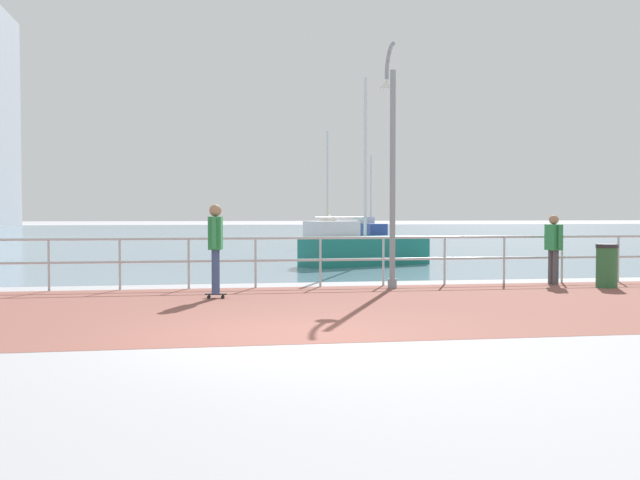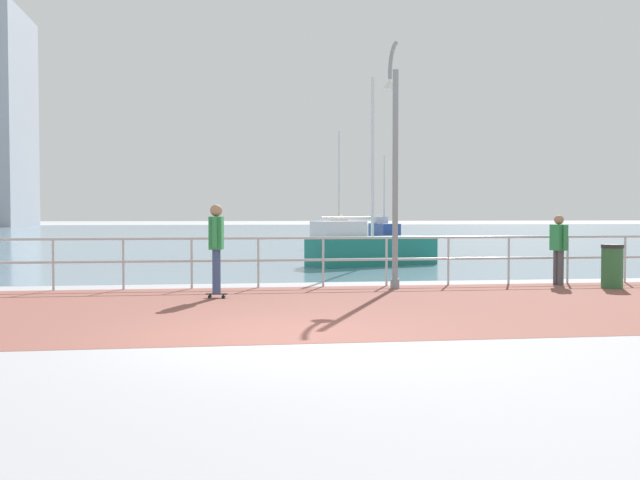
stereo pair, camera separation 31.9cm
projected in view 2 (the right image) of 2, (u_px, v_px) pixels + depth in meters
ground at (231, 237)px, 48.96m from camera, size 220.00×220.00×0.00m
brick_paving at (270, 308)px, 12.14m from camera, size 28.00×6.84×0.01m
harbor_water at (228, 233)px, 60.05m from camera, size 180.00×88.00×0.00m
waterfront_railing at (258, 253)px, 15.50m from camera, size 25.25×0.06×1.08m
lamppost at (394, 153)px, 15.39m from camera, size 0.36×0.82×5.17m
skateboarder at (216, 242)px, 13.54m from camera, size 0.41×0.56×1.75m
bystander at (559, 244)px, 16.07m from camera, size 0.30×0.56×1.55m
trash_bin at (612, 266)px, 15.36m from camera, size 0.46×0.46×0.93m
sailboat_teal at (384, 228)px, 52.35m from camera, size 1.47×4.15×5.75m
sailboat_ivory at (368, 248)px, 22.12m from camera, size 4.24×2.73×5.71m
sailboat_blue at (339, 233)px, 37.64m from camera, size 2.31×4.33×5.82m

